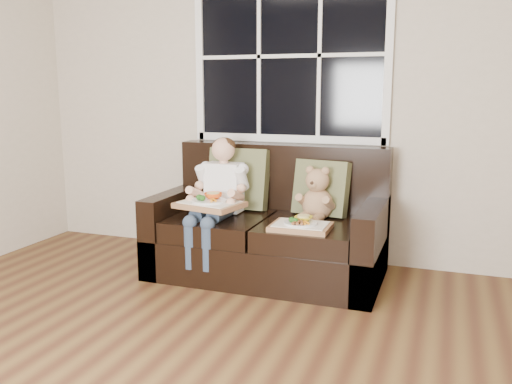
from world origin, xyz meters
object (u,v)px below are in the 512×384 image
at_px(loveseat, 270,233).
at_px(tray_right, 301,225).
at_px(tray_left, 210,203).
at_px(teddy_bear, 317,197).
at_px(child, 219,189).

bearing_deg(loveseat, tray_right, -44.12).
bearing_deg(tray_left, teddy_bear, 34.66).
bearing_deg(tray_right, child, 163.50).
bearing_deg(loveseat, child, -161.81).
height_order(teddy_bear, tray_right, teddy_bear).
xyz_separation_m(teddy_bear, tray_left, (-0.72, -0.30, -0.03)).
distance_m(teddy_bear, tray_right, 0.36).
relative_size(tray_left, tray_right, 1.25).
bearing_deg(teddy_bear, tray_right, -85.76).
height_order(tray_left, tray_right, tray_left).
bearing_deg(teddy_bear, child, -159.77).
height_order(child, tray_right, child).
bearing_deg(tray_right, tray_left, 176.72).
xyz_separation_m(loveseat, teddy_bear, (0.36, 0.02, 0.30)).
bearing_deg(teddy_bear, loveseat, -167.69).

